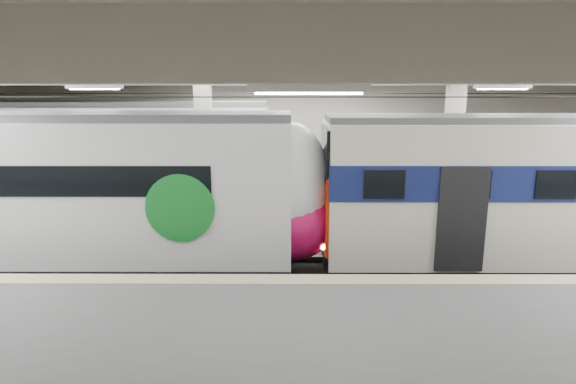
{
  "coord_description": "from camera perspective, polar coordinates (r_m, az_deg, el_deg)",
  "views": [
    {
      "loc": [
        -0.24,
        -12.46,
        4.98
      ],
      "look_at": [
        -0.3,
        1.0,
        2.0
      ],
      "focal_mm": 30.0,
      "sensor_mm": 36.0,
      "label": 1
    }
  ],
  "objects": [
    {
      "name": "station_hall",
      "position": [
        10.87,
        1.54,
        3.28
      ],
      "size": [
        36.0,
        24.0,
        5.75
      ],
      "color": "black",
      "rests_on": "ground"
    },
    {
      "name": "older_rer",
      "position": [
        14.67,
        29.72,
        -0.01
      ],
      "size": [
        12.76,
        2.82,
        4.24
      ],
      "color": "silver",
      "rests_on": "ground"
    },
    {
      "name": "modern_emu",
      "position": [
        13.66,
        -20.43,
        -0.39
      ],
      "size": [
        13.29,
        2.75,
        4.31
      ],
      "color": "white",
      "rests_on": "ground"
    },
    {
      "name": "far_train",
      "position": [
        19.75,
        -22.95,
        3.65
      ],
      "size": [
        13.85,
        2.91,
        4.42
      ],
      "rotation": [
        0.0,
        0.0,
        0.01
      ],
      "color": "white",
      "rests_on": "ground"
    }
  ]
}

